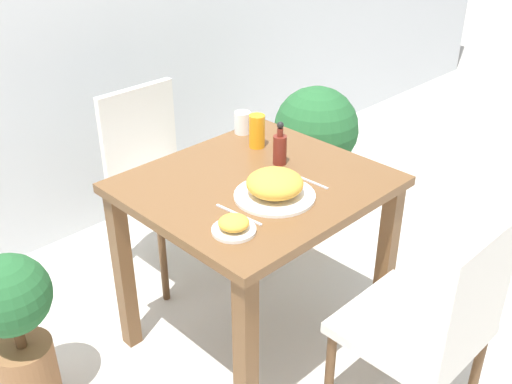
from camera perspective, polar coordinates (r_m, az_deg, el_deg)
name	(u,v)px	position (r m, az deg, el deg)	size (l,w,h in m)	color
ground_plane	(256,336)	(2.63, 0.00, -13.57)	(16.00, 16.00, 0.00)	beige
dining_table	(256,210)	(2.25, 0.00, -1.74)	(0.88, 0.80, 0.76)	brown
chair_near	(434,323)	(2.03, 16.64, -11.83)	(0.42, 0.42, 0.88)	silver
chair_far	(156,172)	(2.85, -9.50, 1.85)	(0.42, 0.42, 0.88)	silver
food_plate	(275,186)	(2.06, 1.80, 0.56)	(0.28, 0.28, 0.10)	white
side_plate	(234,225)	(1.88, -2.13, -3.20)	(0.14, 0.14, 0.05)	white
drink_cup	(242,123)	(2.56, -1.30, 6.62)	(0.07, 0.07, 0.09)	white
juice_glass	(257,131)	(2.43, 0.09, 5.81)	(0.06, 0.06, 0.14)	orange
sauce_bottle	(280,148)	(2.29, 2.29, 4.23)	(0.05, 0.05, 0.17)	maroon
fork_utensil	(239,215)	(1.98, -1.67, -2.17)	(0.03, 0.20, 0.00)	silver
spoon_utensil	(307,180)	(2.19, 4.89, 1.13)	(0.02, 0.19, 0.00)	silver
potted_plant_left	(16,323)	(2.28, -21.88, -11.52)	(0.29, 0.29, 0.64)	brown
potted_plant_right	(315,144)	(3.09, 5.67, 4.57)	(0.43, 0.43, 0.81)	brown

